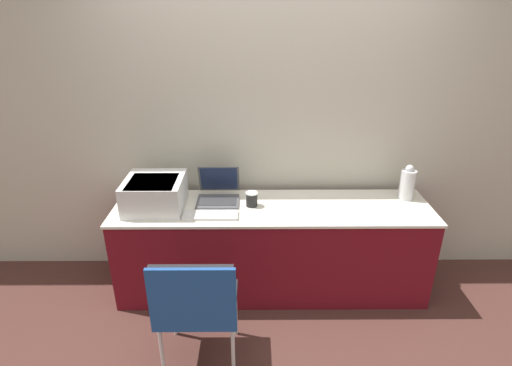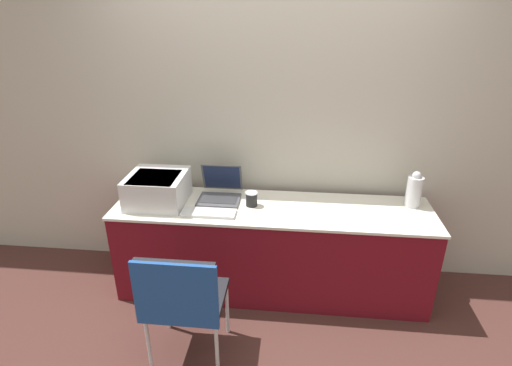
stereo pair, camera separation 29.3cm
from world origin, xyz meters
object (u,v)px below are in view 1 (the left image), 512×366
(printer, at_px, (155,192))
(laptop_left, at_px, (218,193))
(external_keyboard, at_px, (211,215))
(coffee_cup, at_px, (252,199))
(chair, at_px, (196,302))
(metal_pitcher, at_px, (407,183))

(printer, xyz_separation_m, laptop_left, (0.45, 0.12, -0.07))
(laptop_left, relative_size, external_keyboard, 0.82)
(external_keyboard, distance_m, coffee_cup, 0.34)
(coffee_cup, distance_m, chair, 0.92)
(printer, relative_size, chair, 0.50)
(metal_pitcher, bearing_deg, chair, -148.02)
(printer, distance_m, coffee_cup, 0.71)
(laptop_left, xyz_separation_m, external_keyboard, (-0.04, -0.27, -0.04))
(printer, relative_size, external_keyboard, 1.07)
(laptop_left, bearing_deg, metal_pitcher, 0.71)
(printer, height_order, chair, printer)
(coffee_cup, height_order, metal_pitcher, metal_pitcher)
(printer, relative_size, coffee_cup, 3.83)
(coffee_cup, bearing_deg, metal_pitcher, 5.84)
(laptop_left, height_order, metal_pitcher, metal_pitcher)
(external_keyboard, relative_size, coffee_cup, 3.57)
(laptop_left, xyz_separation_m, metal_pitcher, (1.45, 0.02, 0.07))
(laptop_left, xyz_separation_m, coffee_cup, (0.26, -0.10, 0.00))
(external_keyboard, height_order, metal_pitcher, metal_pitcher)
(printer, bearing_deg, metal_pitcher, 4.27)
(external_keyboard, xyz_separation_m, metal_pitcher, (1.49, 0.29, 0.12))
(coffee_cup, distance_m, metal_pitcher, 1.20)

